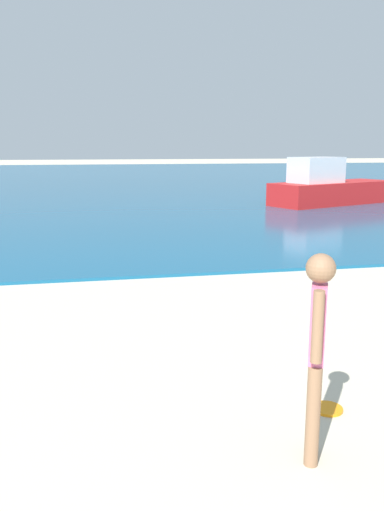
# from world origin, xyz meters

# --- Properties ---
(water) EXTENTS (160.00, 60.00, 0.06)m
(water) POSITION_xyz_m (0.00, 41.60, 0.03)
(water) COLOR #14567F
(water) RESTS_ON ground
(person_standing) EXTENTS (0.21, 0.34, 1.60)m
(person_standing) POSITION_xyz_m (0.30, 5.86, 0.91)
(person_standing) COLOR #936B4C
(person_standing) RESTS_ON ground
(frisbee) EXTENTS (0.27, 0.27, 0.03)m
(frisbee) POSITION_xyz_m (0.76, 6.53, 0.01)
(frisbee) COLOR orange
(frisbee) RESTS_ON ground
(boat_near) EXTENTS (5.75, 3.67, 1.87)m
(boat_near) POSITION_xyz_m (8.17, 21.93, 0.71)
(boat_near) COLOR red
(boat_near) RESTS_ON water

